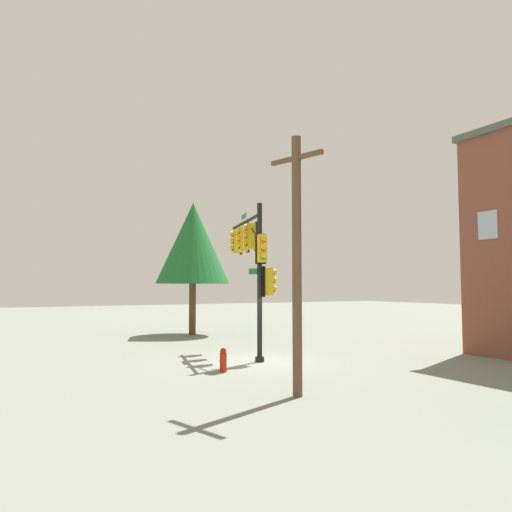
# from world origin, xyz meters

# --- Properties ---
(ground_plane) EXTENTS (120.00, 120.00, 0.00)m
(ground_plane) POSITION_xyz_m (0.00, 0.00, 0.00)
(ground_plane) COLOR gray
(signal_pole_assembly) EXTENTS (5.24, 1.66, 6.32)m
(signal_pole_assembly) POSITION_xyz_m (1.22, -0.33, 4.36)
(signal_pole_assembly) COLOR black
(signal_pole_assembly) RESTS_ON ground_plane
(utility_pole) EXTENTS (1.76, 0.63, 7.14)m
(utility_pole) POSITION_xyz_m (-5.65, 2.00, 3.72)
(utility_pole) COLOR brown
(utility_pole) RESTS_ON ground_plane
(fire_hydrant) EXTENTS (0.33, 0.24, 0.83)m
(fire_hydrant) POSITION_xyz_m (-1.31, 2.20, 0.41)
(fire_hydrant) COLOR red
(fire_hydrant) RESTS_ON ground_plane
(tree_near) EXTENTS (4.58, 4.58, 8.26)m
(tree_near) POSITION_xyz_m (11.26, -1.55, 5.69)
(tree_near) COLOR brown
(tree_near) RESTS_ON ground_plane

